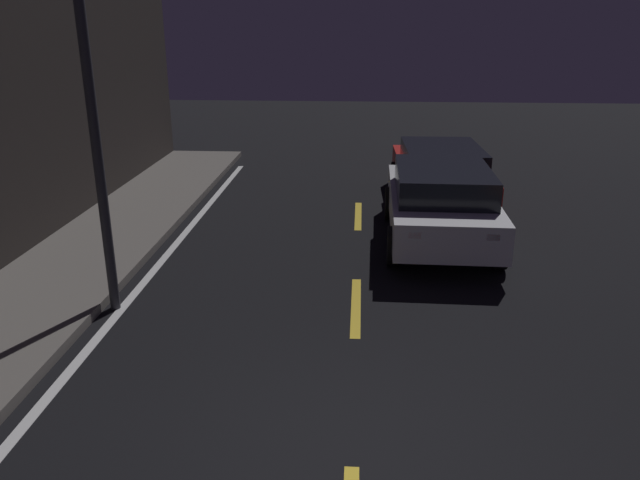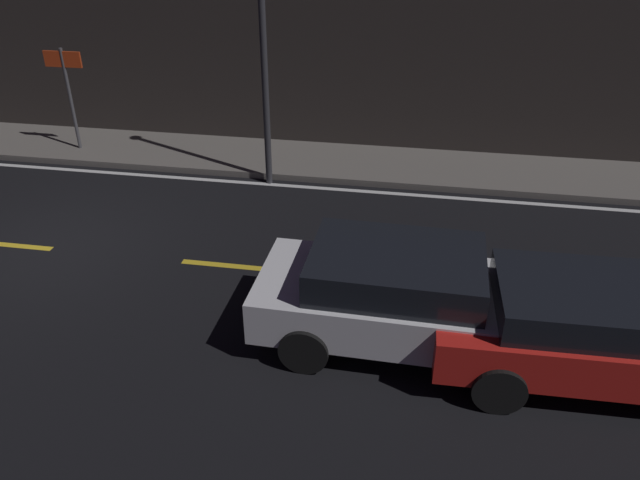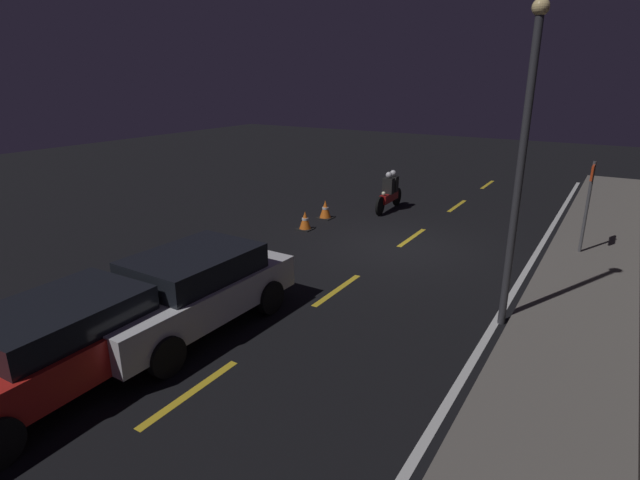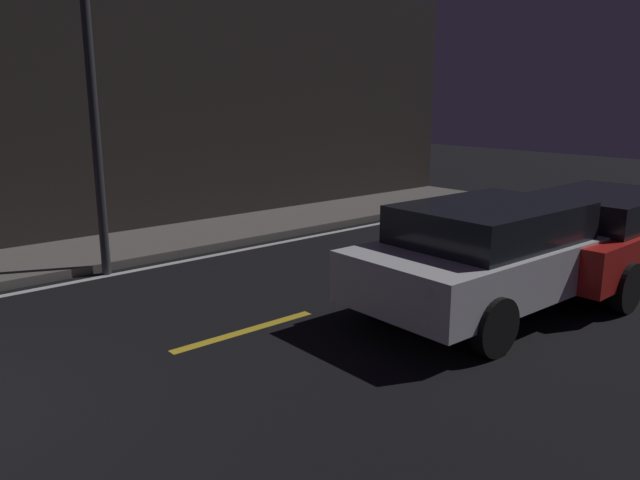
# 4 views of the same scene
# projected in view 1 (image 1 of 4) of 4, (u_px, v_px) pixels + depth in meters

# --- Properties ---
(ground_plane) EXTENTS (56.00, 56.00, 0.00)m
(ground_plane) POSITION_uv_depth(u_px,v_px,m) (352.00, 467.00, 5.86)
(ground_plane) COLOR black
(lane_dash_d) EXTENTS (2.00, 0.14, 0.01)m
(lane_dash_d) POSITION_uv_depth(u_px,v_px,m) (356.00, 306.00, 9.15)
(lane_dash_d) COLOR gold
(lane_dash_d) RESTS_ON ground
(lane_dash_e) EXTENTS (2.00, 0.14, 0.01)m
(lane_dash_e) POSITION_uv_depth(u_px,v_px,m) (358.00, 216.00, 13.38)
(lane_dash_e) COLOR gold
(lane_dash_e) RESTS_ON ground
(lane_solid_kerb) EXTENTS (25.20, 0.14, 0.01)m
(lane_solid_kerb) POSITION_uv_depth(u_px,v_px,m) (3.00, 451.00, 6.07)
(lane_solid_kerb) COLOR silver
(lane_solid_kerb) RESTS_ON ground
(sedan_white) EXTENTS (4.32, 2.05, 1.46)m
(sedan_white) POSITION_uv_depth(u_px,v_px,m) (441.00, 201.00, 11.56)
(sedan_white) COLOR silver
(sedan_white) RESTS_ON ground
(taxi_red) EXTENTS (4.37, 2.03, 1.38)m
(taxi_red) POSITION_uv_depth(u_px,v_px,m) (440.00, 172.00, 13.91)
(taxi_red) COLOR red
(taxi_red) RESTS_ON ground
(street_lamp) EXTENTS (0.28, 0.28, 5.76)m
(street_lamp) POSITION_uv_depth(u_px,v_px,m) (88.00, 80.00, 8.02)
(street_lamp) COLOR #333338
(street_lamp) RESTS_ON ground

